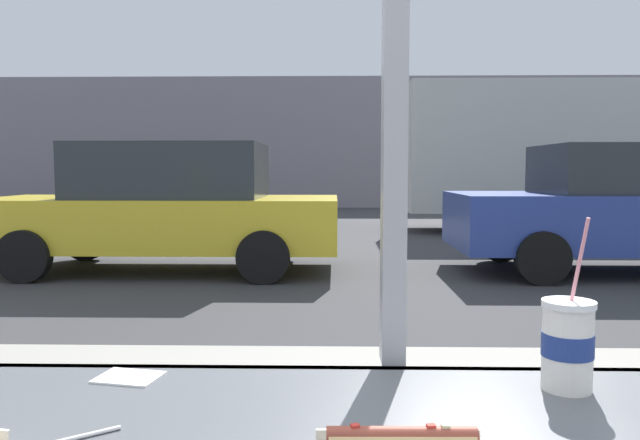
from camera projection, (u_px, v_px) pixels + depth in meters
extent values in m
plane|color=#38383A|center=(342.00, 261.00, 9.32)|extent=(60.00, 60.00, 0.00)
cube|color=#35373A|center=(394.00, 373.00, 1.30)|extent=(2.31, 0.02, 0.02)
cube|color=#9E9EA3|center=(395.00, 25.00, 1.29)|extent=(0.05, 0.08, 1.42)
cube|color=gray|center=(338.00, 143.00, 22.87)|extent=(28.00, 1.20, 4.68)
cylinder|color=white|center=(567.00, 348.00, 1.16)|extent=(0.09, 0.09, 0.16)
cylinder|color=navy|center=(568.00, 344.00, 1.16)|extent=(0.09, 0.09, 0.04)
cylinder|color=black|center=(569.00, 309.00, 1.16)|extent=(0.08, 0.08, 0.01)
cylinder|color=white|center=(569.00, 304.00, 1.16)|extent=(0.10, 0.10, 0.01)
cylinder|color=pink|center=(578.00, 270.00, 1.14)|extent=(0.03, 0.04, 0.20)
cube|color=silver|center=(398.00, 439.00, 0.92)|extent=(0.24, 0.01, 0.03)
cylinder|color=brown|center=(402.00, 436.00, 0.88)|extent=(0.21, 0.03, 0.03)
cube|color=red|center=(355.00, 427.00, 0.88)|extent=(0.01, 0.01, 0.01)
cube|color=red|center=(431.00, 427.00, 0.87)|extent=(0.01, 0.01, 0.01)
cube|color=beige|center=(446.00, 427.00, 0.87)|extent=(0.01, 0.01, 0.01)
cube|color=white|center=(129.00, 377.00, 1.23)|extent=(0.14, 0.11, 0.00)
cube|color=gold|center=(164.00, 222.00, 8.36)|extent=(4.65, 1.87, 0.67)
cube|color=#282D33|center=(172.00, 171.00, 8.31)|extent=(2.42, 1.65, 0.72)
cylinder|color=black|center=(277.00, 240.00, 9.29)|extent=(0.64, 0.18, 0.64)
cylinder|color=black|center=(263.00, 257.00, 7.43)|extent=(0.64, 0.18, 0.64)
cylinder|color=black|center=(86.00, 239.00, 9.36)|extent=(0.64, 0.18, 0.64)
cylinder|color=black|center=(24.00, 256.00, 7.49)|extent=(0.64, 0.18, 0.64)
cube|color=#283D93|center=(626.00, 221.00, 8.22)|extent=(4.51, 1.89, 0.73)
cube|color=#282D33|center=(635.00, 169.00, 8.17)|extent=(2.35, 1.67, 0.64)
cylinder|color=black|center=(500.00, 240.00, 9.23)|extent=(0.64, 0.18, 0.64)
cylinder|color=black|center=(543.00, 258.00, 7.34)|extent=(0.64, 0.18, 0.64)
cube|color=beige|center=(522.00, 148.00, 13.81)|extent=(5.16, 2.20, 2.77)
cylinder|color=black|center=(468.00, 208.00, 15.04)|extent=(0.90, 0.24, 0.90)
cylinder|color=black|center=(490.00, 214.00, 12.85)|extent=(0.90, 0.24, 0.90)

